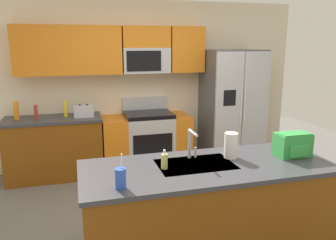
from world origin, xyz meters
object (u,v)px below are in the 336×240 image
object	(u,v)px
bottle_yellow	(65,109)
range_oven	(146,141)
bottle_orange	(16,111)
pepper_mill	(36,112)
sink_faucet	(191,142)
refrigerator	(232,107)
soap_dispenser	(164,161)
toaster	(84,111)
backpack	(293,144)
paper_towel_roll	(231,145)
drink_cup_blue	(121,178)

from	to	relation	value
bottle_yellow	range_oven	bearing A→B (deg)	-1.15
bottle_orange	bottle_yellow	bearing A→B (deg)	-0.94
bottle_orange	range_oven	bearing A→B (deg)	-1.08
range_oven	pepper_mill	world-z (taller)	range_oven
sink_faucet	refrigerator	bearing A→B (deg)	55.50
pepper_mill	soap_dispenser	bearing A→B (deg)	-61.97
toaster	soap_dispenser	bearing A→B (deg)	-75.46
toaster	sink_faucet	world-z (taller)	sink_faucet
bottle_orange	toaster	bearing A→B (deg)	-5.42
toaster	bottle_orange	xyz separation A→B (m)	(-0.92, 0.09, 0.03)
pepper_mill	backpack	distance (m)	3.45
bottle_orange	paper_towel_roll	size ratio (longest dim) A/B	1.03
pepper_mill	backpack	size ratio (longest dim) A/B	0.61
refrigerator	bottle_yellow	world-z (taller)	refrigerator
bottle_orange	paper_towel_roll	distance (m)	3.17
soap_dispenser	bottle_orange	bearing A→B (deg)	122.38
pepper_mill	sink_faucet	xyz separation A→B (m)	(1.56, -2.18, 0.07)
bottle_orange	refrigerator	bearing A→B (deg)	-1.87
sink_faucet	bottle_yellow	bearing A→B (deg)	117.62
toaster	range_oven	bearing A→B (deg)	3.22
sink_faucet	range_oven	bearing A→B (deg)	89.13
toaster	paper_towel_roll	world-z (taller)	paper_towel_roll
soap_dispenser	range_oven	bearing A→B (deg)	81.91
bottle_yellow	sink_faucet	xyz separation A→B (m)	(1.16, -2.21, 0.05)
bottle_orange	soap_dispenser	bearing A→B (deg)	-57.62
backpack	soap_dispenser	bearing A→B (deg)	179.59
toaster	bottle_yellow	distance (m)	0.27
bottle_yellow	toaster	bearing A→B (deg)	-16.63
toaster	soap_dispenser	world-z (taller)	toaster
toaster	pepper_mill	bearing A→B (deg)	175.64
range_oven	bottle_yellow	distance (m)	1.32
sink_faucet	drink_cup_blue	world-z (taller)	sink_faucet
bottle_yellow	bottle_orange	bearing A→B (deg)	179.06
refrigerator	bottle_orange	world-z (taller)	refrigerator
bottle_yellow	refrigerator	bearing A→B (deg)	-2.10
refrigerator	bottle_orange	xyz separation A→B (m)	(-3.27, 0.11, 0.10)
range_oven	backpack	bearing A→B (deg)	-68.57
bottle_orange	backpack	xyz separation A→B (m)	(2.78, -2.40, -0.01)
drink_cup_blue	toaster	bearing A→B (deg)	93.95
sink_faucet	paper_towel_roll	xyz separation A→B (m)	(0.37, -0.07, -0.05)
toaster	refrigerator	bearing A→B (deg)	-0.47
refrigerator	backpack	distance (m)	2.35
sink_faucet	bottle_orange	bearing A→B (deg)	129.34
refrigerator	sink_faucet	distance (m)	2.57
soap_dispenser	backpack	world-z (taller)	backpack
refrigerator	bottle_yellow	distance (m)	2.61
range_oven	soap_dispenser	bearing A→B (deg)	-98.09
refrigerator	soap_dispenser	bearing A→B (deg)	-127.50
refrigerator	paper_towel_roll	bearing A→B (deg)	-116.34
refrigerator	toaster	world-z (taller)	refrigerator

